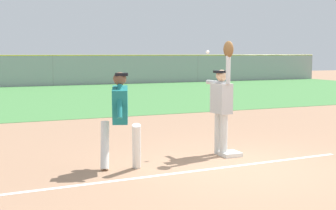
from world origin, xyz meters
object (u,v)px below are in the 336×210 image
at_px(parked_car_white, 165,71).
at_px(parked_car_black, 98,72).
at_px(fielder, 222,100).
at_px(parked_car_silver, 19,73).
at_px(first_base, 230,154).
at_px(baseball, 208,52).
at_px(runner, 120,114).

bearing_deg(parked_car_white, parked_car_black, 169.57).
distance_m(fielder, parked_car_silver, 25.12).
bearing_deg(parked_car_white, parked_car_silver, 174.15).
relative_size(fielder, parked_car_white, 0.50).
height_order(first_base, parked_car_silver, parked_car_silver).
distance_m(first_base, parked_car_white, 26.73).
xyz_separation_m(fielder, parked_car_silver, (-1.96, 25.04, -0.45)).
bearing_deg(first_base, parked_car_silver, 94.76).
distance_m(first_base, baseball, 2.10).
bearing_deg(runner, parked_car_black, 95.26).
distance_m(first_base, parked_car_silver, 25.25).
distance_m(runner, parked_car_black, 26.45).
bearing_deg(runner, fielder, 25.89).
height_order(runner, parked_car_white, runner).
relative_size(first_base, parked_car_black, 0.08).
height_order(baseball, parked_car_white, baseball).
bearing_deg(parked_car_black, fielder, -104.29).
bearing_deg(runner, baseball, 36.05).
xyz_separation_m(parked_car_silver, parked_car_black, (5.67, 0.45, 0.00)).
relative_size(baseball, parked_car_silver, 0.02).
relative_size(fielder, runner, 1.33).
bearing_deg(runner, parked_car_white, 84.39).
bearing_deg(runner, first_base, 22.54).
bearing_deg(first_base, runner, -175.60).
xyz_separation_m(first_base, fielder, (-0.13, 0.12, 1.08)).
bearing_deg(baseball, parked_car_black, 81.30).
height_order(fielder, baseball, fielder).
height_order(fielder, parked_car_white, fielder).
bearing_deg(fielder, baseball, -72.82).
height_order(first_base, parked_car_white, parked_car_white).
height_order(fielder, runner, fielder).
bearing_deg(baseball, fielder, -68.79).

